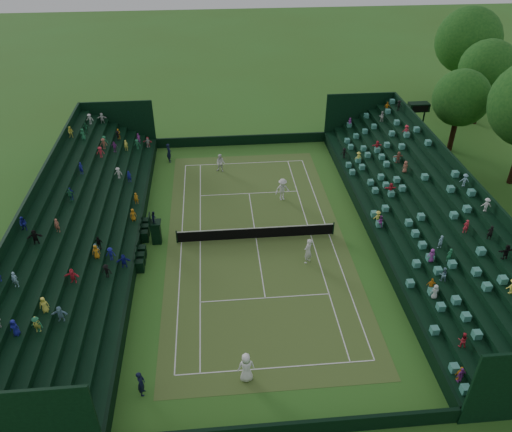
% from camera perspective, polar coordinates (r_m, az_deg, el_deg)
% --- Properties ---
extents(ground, '(160.00, 160.00, 0.00)m').
position_cam_1_polar(ground, '(36.96, 0.00, -2.57)').
color(ground, '#36631F').
rests_on(ground, ground).
extents(court_surface, '(12.97, 26.77, 0.01)m').
position_cam_1_polar(court_surface, '(36.95, 0.00, -2.57)').
color(court_surface, '#347928').
rests_on(court_surface, ground).
extents(perimeter_wall_north, '(17.17, 0.20, 1.00)m').
position_cam_1_polar(perimeter_wall_north, '(50.36, -1.68, 8.67)').
color(perimeter_wall_north, black).
rests_on(perimeter_wall_north, ground).
extents(perimeter_wall_south, '(17.17, 0.20, 1.00)m').
position_cam_1_polar(perimeter_wall_south, '(25.63, 3.54, -23.16)').
color(perimeter_wall_south, black).
rests_on(perimeter_wall_south, ground).
extents(perimeter_wall_east, '(0.20, 31.77, 1.00)m').
position_cam_1_polar(perimeter_wall_east, '(38.24, 12.77, -1.21)').
color(perimeter_wall_east, black).
rests_on(perimeter_wall_east, ground).
extents(perimeter_wall_west, '(0.20, 31.77, 1.00)m').
position_cam_1_polar(perimeter_wall_west, '(37.01, -13.21, -2.60)').
color(perimeter_wall_west, black).
rests_on(perimeter_wall_west, ground).
extents(north_grandstand, '(6.60, 32.00, 4.90)m').
position_cam_1_polar(north_grandstand, '(39.11, 18.81, 0.40)').
color(north_grandstand, black).
rests_on(north_grandstand, ground).
extents(south_grandstand, '(6.60, 32.00, 4.90)m').
position_cam_1_polar(south_grandstand, '(37.30, -19.77, -1.57)').
color(south_grandstand, black).
rests_on(south_grandstand, ground).
extents(tennis_net, '(11.67, 0.10, 1.06)m').
position_cam_1_polar(tennis_net, '(36.65, 0.00, -1.91)').
color(tennis_net, black).
rests_on(tennis_net, ground).
extents(scoreboard_tower, '(2.00, 1.00, 3.70)m').
position_cam_1_polar(scoreboard_tower, '(53.40, 18.05, 11.62)').
color(scoreboard_tower, black).
rests_on(scoreboard_tower, ground).
extents(umpire_chair, '(0.86, 0.86, 2.69)m').
position_cam_1_polar(umpire_chair, '(36.62, -11.42, -1.52)').
color(umpire_chair, black).
rests_on(umpire_chair, ground).
extents(courtside_chairs, '(0.57, 5.53, 1.23)m').
position_cam_1_polar(courtside_chairs, '(36.60, -12.77, -3.07)').
color(courtside_chairs, black).
rests_on(courtside_chairs, ground).
extents(player_near_west, '(0.96, 0.67, 1.87)m').
position_cam_1_polar(player_near_west, '(27.17, -1.12, -16.89)').
color(player_near_west, white).
rests_on(player_near_west, ground).
extents(player_near_east, '(0.85, 0.84, 1.97)m').
position_cam_1_polar(player_near_east, '(34.33, 5.97, -4.01)').
color(player_near_east, white).
rests_on(player_near_east, ground).
extents(player_far_west, '(0.99, 0.89, 1.69)m').
position_cam_1_polar(player_far_west, '(45.34, -4.09, 6.05)').
color(player_far_west, white).
rests_on(player_far_west, ground).
extents(player_far_east, '(1.39, 1.00, 1.93)m').
position_cam_1_polar(player_far_east, '(41.01, 3.04, 3.05)').
color(player_far_east, white).
rests_on(player_far_east, ground).
extents(line_judge_north, '(0.58, 0.75, 1.83)m').
position_cam_1_polar(line_judge_north, '(47.60, -9.91, 7.14)').
color(line_judge_north, black).
rests_on(line_judge_north, ground).
extents(line_judge_south, '(0.40, 0.59, 1.59)m').
position_cam_1_polar(line_judge_south, '(27.34, -13.00, -18.14)').
color(line_judge_south, black).
rests_on(line_judge_south, ground).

